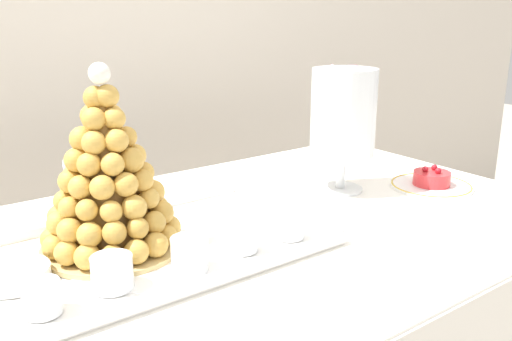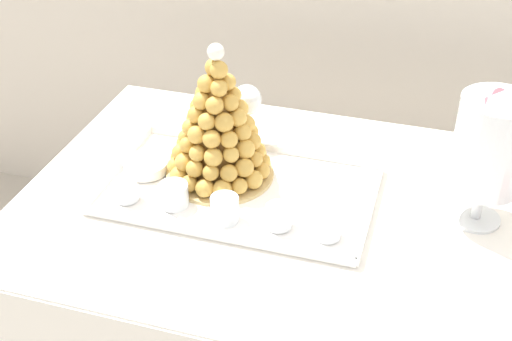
{
  "view_description": "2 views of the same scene",
  "coord_description": "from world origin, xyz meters",
  "px_view_note": "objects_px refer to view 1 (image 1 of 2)",
  "views": [
    {
      "loc": [
        -0.56,
        -0.78,
        1.17
      ],
      "look_at": [
        0.03,
        0.01,
        0.88
      ],
      "focal_mm": 38.96,
      "sensor_mm": 36.0,
      "label": 1
    },
    {
      "loc": [
        0.18,
        -1.11,
        1.62
      ],
      "look_at": [
        -0.14,
        -0.03,
        0.86
      ],
      "focal_mm": 47.84,
      "sensor_mm": 36.0,
      "label": 2
    }
  ],
  "objects_px": {
    "wine_glass": "(82,168)",
    "dessert_cup_mid_right": "(242,238)",
    "creme_brulee_ramekin": "(15,274)",
    "macaron_goblet": "(343,113)",
    "dessert_cup_left": "(42,299)",
    "dessert_cup_mid_left": "(112,273)",
    "dessert_cup_centre": "(189,256)",
    "croquembouche": "(108,180)",
    "fruit_tart_plate": "(431,182)",
    "dessert_cup_right": "(289,225)",
    "serving_tray": "(155,249)"
  },
  "relations": [
    {
      "from": "wine_glass",
      "to": "dessert_cup_mid_right",
      "type": "bearing_deg",
      "value": -61.67
    },
    {
      "from": "creme_brulee_ramekin",
      "to": "macaron_goblet",
      "type": "xyz_separation_m",
      "value": [
        0.7,
        0.04,
        0.15
      ]
    },
    {
      "from": "dessert_cup_left",
      "to": "macaron_goblet",
      "type": "xyz_separation_m",
      "value": [
        0.69,
        0.15,
        0.15
      ]
    },
    {
      "from": "dessert_cup_mid_left",
      "to": "macaron_goblet",
      "type": "distance_m",
      "value": 0.62
    },
    {
      "from": "wine_glass",
      "to": "dessert_cup_centre",
      "type": "bearing_deg",
      "value": -80.7
    },
    {
      "from": "croquembouche",
      "to": "fruit_tart_plate",
      "type": "xyz_separation_m",
      "value": [
        0.72,
        -0.1,
        -0.12
      ]
    },
    {
      "from": "dessert_cup_centre",
      "to": "dessert_cup_right",
      "type": "distance_m",
      "value": 0.21
    },
    {
      "from": "dessert_cup_mid_left",
      "to": "fruit_tart_plate",
      "type": "xyz_separation_m",
      "value": [
        0.77,
        0.03,
        -0.02
      ]
    },
    {
      "from": "croquembouche",
      "to": "creme_brulee_ramekin",
      "type": "relative_size",
      "value": 3.1
    },
    {
      "from": "dessert_cup_right",
      "to": "fruit_tart_plate",
      "type": "relative_size",
      "value": 0.28
    },
    {
      "from": "croquembouche",
      "to": "wine_glass",
      "type": "xyz_separation_m",
      "value": [
        0.01,
        0.16,
        -0.02
      ]
    },
    {
      "from": "croquembouche",
      "to": "dessert_cup_mid_right",
      "type": "xyz_separation_m",
      "value": [
        0.17,
        -0.13,
        -0.1
      ]
    },
    {
      "from": "dessert_cup_centre",
      "to": "dessert_cup_mid_right",
      "type": "relative_size",
      "value": 1.07
    },
    {
      "from": "macaron_goblet",
      "to": "serving_tray",
      "type": "bearing_deg",
      "value": -174.08
    },
    {
      "from": "dessert_cup_left",
      "to": "wine_glass",
      "type": "distance_m",
      "value": 0.35
    },
    {
      "from": "dessert_cup_right",
      "to": "dessert_cup_mid_left",
      "type": "bearing_deg",
      "value": 178.25
    },
    {
      "from": "serving_tray",
      "to": "dessert_cup_left",
      "type": "height_order",
      "value": "dessert_cup_left"
    },
    {
      "from": "serving_tray",
      "to": "creme_brulee_ramekin",
      "type": "relative_size",
      "value": 5.72
    },
    {
      "from": "fruit_tart_plate",
      "to": "serving_tray",
      "type": "bearing_deg",
      "value": 174.88
    },
    {
      "from": "croquembouche",
      "to": "serving_tray",
      "type": "bearing_deg",
      "value": -35.0
    },
    {
      "from": "dessert_cup_left",
      "to": "creme_brulee_ramekin",
      "type": "relative_size",
      "value": 0.5
    },
    {
      "from": "dessert_cup_centre",
      "to": "macaron_goblet",
      "type": "height_order",
      "value": "macaron_goblet"
    },
    {
      "from": "dessert_cup_mid_left",
      "to": "dessert_cup_right",
      "type": "xyz_separation_m",
      "value": [
        0.32,
        -0.01,
        -0.0
      ]
    },
    {
      "from": "croquembouche",
      "to": "dessert_cup_left",
      "type": "bearing_deg",
      "value": -137.96
    },
    {
      "from": "croquembouche",
      "to": "dessert_cup_left",
      "type": "xyz_separation_m",
      "value": [
        -0.15,
        -0.14,
        -0.1
      ]
    },
    {
      "from": "croquembouche",
      "to": "wine_glass",
      "type": "bearing_deg",
      "value": 85.32
    },
    {
      "from": "fruit_tart_plate",
      "to": "dessert_cup_mid_left",
      "type": "bearing_deg",
      "value": -177.8
    },
    {
      "from": "dessert_cup_left",
      "to": "dessert_cup_centre",
      "type": "relative_size",
      "value": 0.88
    },
    {
      "from": "dessert_cup_right",
      "to": "serving_tray",
      "type": "bearing_deg",
      "value": 154.82
    },
    {
      "from": "creme_brulee_ramekin",
      "to": "macaron_goblet",
      "type": "bearing_deg",
      "value": 3.29
    },
    {
      "from": "dessert_cup_left",
      "to": "fruit_tart_plate",
      "type": "distance_m",
      "value": 0.88
    },
    {
      "from": "macaron_goblet",
      "to": "wine_glass",
      "type": "distance_m",
      "value": 0.55
    },
    {
      "from": "serving_tray",
      "to": "dessert_cup_mid_right",
      "type": "bearing_deg",
      "value": -40.17
    },
    {
      "from": "serving_tray",
      "to": "croquembouche",
      "type": "distance_m",
      "value": 0.14
    },
    {
      "from": "serving_tray",
      "to": "croquembouche",
      "type": "relative_size",
      "value": 1.85
    },
    {
      "from": "serving_tray",
      "to": "macaron_goblet",
      "type": "xyz_separation_m",
      "value": [
        0.48,
        0.05,
        0.17
      ]
    },
    {
      "from": "serving_tray",
      "to": "dessert_cup_left",
      "type": "relative_size",
      "value": 11.34
    },
    {
      "from": "dessert_cup_centre",
      "to": "dessert_cup_mid_right",
      "type": "distance_m",
      "value": 0.11
    },
    {
      "from": "macaron_goblet",
      "to": "wine_glass",
      "type": "bearing_deg",
      "value": 164.54
    },
    {
      "from": "croquembouche",
      "to": "dessert_cup_mid_right",
      "type": "relative_size",
      "value": 5.8
    },
    {
      "from": "croquembouche",
      "to": "macaron_goblet",
      "type": "relative_size",
      "value": 1.08
    },
    {
      "from": "dessert_cup_centre",
      "to": "dessert_cup_right",
      "type": "bearing_deg",
      "value": 2.46
    },
    {
      "from": "dessert_cup_mid_left",
      "to": "wine_glass",
      "type": "xyz_separation_m",
      "value": [
        0.07,
        0.28,
        0.08
      ]
    },
    {
      "from": "creme_brulee_ramekin",
      "to": "fruit_tart_plate",
      "type": "relative_size",
      "value": 0.54
    },
    {
      "from": "dessert_cup_left",
      "to": "wine_glass",
      "type": "xyz_separation_m",
      "value": [
        0.17,
        0.29,
        0.08
      ]
    },
    {
      "from": "serving_tray",
      "to": "wine_glass",
      "type": "xyz_separation_m",
      "value": [
        -0.04,
        0.2,
        0.1
      ]
    },
    {
      "from": "wine_glass",
      "to": "dessert_cup_mid_left",
      "type": "bearing_deg",
      "value": -103.08
    },
    {
      "from": "dessert_cup_mid_right",
      "to": "fruit_tart_plate",
      "type": "distance_m",
      "value": 0.55
    },
    {
      "from": "dessert_cup_centre",
      "to": "wine_glass",
      "type": "xyz_separation_m",
      "value": [
        -0.05,
        0.3,
        0.08
      ]
    },
    {
      "from": "dessert_cup_mid_right",
      "to": "creme_brulee_ramekin",
      "type": "distance_m",
      "value": 0.35
    }
  ]
}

